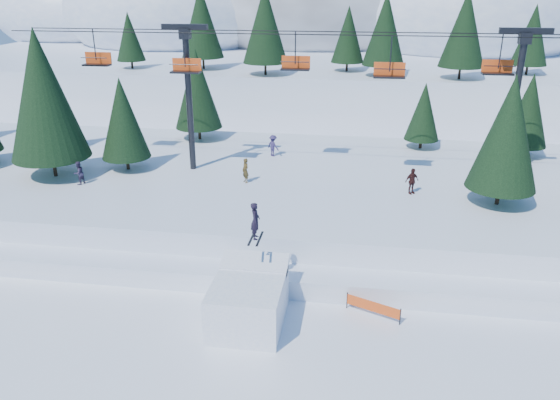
# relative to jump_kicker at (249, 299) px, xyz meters

# --- Properties ---
(ground) EXTENTS (160.00, 160.00, 0.00)m
(ground) POSITION_rel_jump_kicker_xyz_m (1.69, -2.81, -1.27)
(ground) COLOR white
(ground) RESTS_ON ground
(mid_shelf) EXTENTS (70.00, 22.00, 2.50)m
(mid_shelf) POSITION_rel_jump_kicker_xyz_m (1.69, 15.19, -0.02)
(mid_shelf) COLOR white
(mid_shelf) RESTS_ON ground
(berm) EXTENTS (70.00, 6.00, 1.10)m
(berm) POSITION_rel_jump_kicker_xyz_m (1.69, 5.19, -0.72)
(berm) COLOR white
(berm) RESTS_ON ground
(mountain_ridge) EXTENTS (119.00, 60.18, 26.46)m
(mountain_ridge) POSITION_rel_jump_kicker_xyz_m (-3.40, 70.56, 8.37)
(mountain_ridge) COLOR white
(mountain_ridge) RESTS_ON ground
(jump_kicker) EXTENTS (3.36, 4.57, 5.68)m
(jump_kicker) POSITION_rel_jump_kicker_xyz_m (0.00, 0.00, 0.00)
(jump_kicker) COLOR white
(jump_kicker) RESTS_ON ground
(chairlift) EXTENTS (46.00, 3.21, 10.28)m
(chairlift) POSITION_rel_jump_kicker_xyz_m (3.55, 15.24, 8.06)
(chairlift) COLOR black
(chairlift) RESTS_ON mid_shelf
(conifer_stand) EXTENTS (64.01, 17.00, 10.25)m
(conifer_stand) POSITION_rel_jump_kicker_xyz_m (2.58, 15.32, 5.88)
(conifer_stand) COLOR black
(conifer_stand) RESTS_ON mid_shelf
(distant_skiers) EXTENTS (29.28, 9.49, 1.73)m
(distant_skiers) POSITION_rel_jump_kicker_xyz_m (0.44, 15.04, 2.07)
(distant_skiers) COLOR #1B312B
(distant_skiers) RESTS_ON mid_shelf
(banner_near) EXTENTS (2.64, 1.16, 0.90)m
(banner_near) POSITION_rel_jump_kicker_xyz_m (5.95, 1.39, -0.73)
(banner_near) COLOR black
(banner_near) RESTS_ON ground
(banner_far) EXTENTS (2.81, 0.60, 0.90)m
(banner_far) POSITION_rel_jump_kicker_xyz_m (12.66, 3.22, -0.73)
(banner_far) COLOR black
(banner_far) RESTS_ON ground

